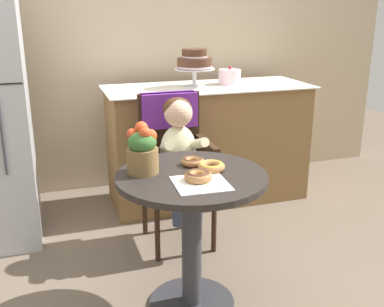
{
  "coord_description": "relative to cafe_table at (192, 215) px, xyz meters",
  "views": [
    {
      "loc": [
        -0.62,
        -1.92,
        1.47
      ],
      "look_at": [
        0.05,
        0.15,
        0.77
      ],
      "focal_mm": 42.72,
      "sensor_mm": 36.0,
      "label": 1
    }
  ],
  "objects": [
    {
      "name": "cafe_table",
      "position": [
        0.0,
        0.0,
        0.0
      ],
      "size": [
        0.72,
        0.72,
        0.72
      ],
      "color": "#282321",
      "rests_on": "ground"
    },
    {
      "name": "wicker_chair",
      "position": [
        0.12,
        0.75,
        0.13
      ],
      "size": [
        0.42,
        0.45,
        0.95
      ],
      "rotation": [
        0.0,
        0.0,
        0.05
      ],
      "color": "#332114",
      "rests_on": "ground"
    },
    {
      "name": "donut_front",
      "position": [
        0.0,
        -0.1,
        0.24
      ],
      "size": [
        0.13,
        0.13,
        0.05
      ],
      "color": "#AD7542",
      "rests_on": "cafe_table"
    },
    {
      "name": "donut_side",
      "position": [
        0.04,
        0.12,
        0.23
      ],
      "size": [
        0.11,
        0.11,
        0.04
      ],
      "color": "#AD7542",
      "rests_on": "cafe_table"
    },
    {
      "name": "seated_child",
      "position": [
        0.12,
        0.59,
        0.17
      ],
      "size": [
        0.27,
        0.32,
        0.73
      ],
      "color": "beige",
      "rests_on": "ground"
    },
    {
      "name": "display_counter",
      "position": [
        0.55,
        1.3,
        -0.05
      ],
      "size": [
        1.56,
        0.62,
        0.9
      ],
      "color": "olive",
      "rests_on": "ground"
    },
    {
      "name": "ground_plane",
      "position": [
        0.0,
        0.0,
        -0.51
      ],
      "size": [
        8.0,
        8.0,
        0.0
      ],
      "primitive_type": "plane",
      "color": "#6B5B4C"
    },
    {
      "name": "back_wall",
      "position": [
        0.0,
        1.85,
        0.84
      ],
      "size": [
        4.8,
        0.1,
        2.7
      ],
      "primitive_type": "cube",
      "color": "#C1AD8E",
      "rests_on": "ground"
    },
    {
      "name": "round_layer_cake",
      "position": [
        0.74,
        1.35,
        0.45
      ],
      "size": [
        0.17,
        0.17,
        0.14
      ],
      "color": "silver",
      "rests_on": "display_counter"
    },
    {
      "name": "flower_vase",
      "position": [
        -0.21,
        0.09,
        0.32
      ],
      "size": [
        0.15,
        0.15,
        0.24
      ],
      "color": "brown",
      "rests_on": "cafe_table"
    },
    {
      "name": "donut_mid",
      "position": [
        0.1,
        0.02,
        0.23
      ],
      "size": [
        0.13,
        0.13,
        0.04
      ],
      "color": "#AD7542",
      "rests_on": "cafe_table"
    },
    {
      "name": "tiered_cake_stand",
      "position": [
        0.44,
        1.3,
        0.57
      ],
      "size": [
        0.3,
        0.3,
        0.28
      ],
      "color": "silver",
      "rests_on": "display_counter"
    },
    {
      "name": "paper_napkin",
      "position": [
        0.0,
        -0.13,
        0.21
      ],
      "size": [
        0.25,
        0.25,
        0.0
      ],
      "primitive_type": "cube",
      "rotation": [
        0.0,
        0.0,
        -0.05
      ],
      "color": "white",
      "rests_on": "cafe_table"
    }
  ]
}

